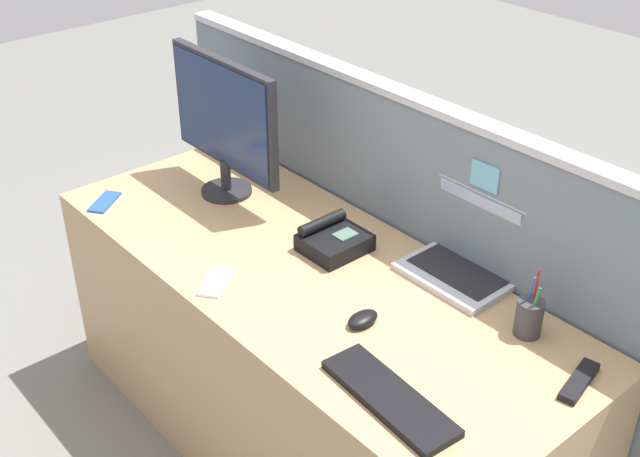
{
  "coord_description": "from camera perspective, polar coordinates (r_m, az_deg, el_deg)",
  "views": [
    {
      "loc": [
        1.58,
        -1.31,
        2.12
      ],
      "look_at": [
        0.0,
        0.05,
        0.87
      ],
      "focal_mm": 45.69,
      "sensor_mm": 36.0,
      "label": 1
    }
  ],
  "objects": [
    {
      "name": "laptop",
      "position": [
        2.45,
        10.29,
        -1.68
      ],
      "size": [
        0.32,
        0.23,
        0.26
      ],
      "color": "#B2B5BC",
      "rests_on": "desk"
    },
    {
      "name": "keyboard_main",
      "position": [
        2.02,
        4.88,
        -11.71
      ],
      "size": [
        0.4,
        0.15,
        0.02
      ],
      "primitive_type": "cube",
      "rotation": [
        0.0,
        0.0,
        -0.08
      ],
      "color": "black",
      "rests_on": "desk"
    },
    {
      "name": "ground_plane",
      "position": [
        2.96,
        -0.76,
        -14.91
      ],
      "size": [
        10.0,
        10.0,
        0.0
      ],
      "primitive_type": "plane",
      "color": "slate"
    },
    {
      "name": "cell_phone_blue_case",
      "position": [
        2.91,
        -14.85,
        1.81
      ],
      "size": [
        0.13,
        0.15,
        0.01
      ],
      "primitive_type": "cube",
      "rotation": [
        0.0,
        0.0,
        0.63
      ],
      "color": "blue",
      "rests_on": "desk"
    },
    {
      "name": "desk_phone",
      "position": [
        2.54,
        0.95,
        -0.83
      ],
      "size": [
        0.17,
        0.19,
        0.09
      ],
      "color": "black",
      "rests_on": "desk"
    },
    {
      "name": "desk",
      "position": [
        2.7,
        -0.82,
        -9.38
      ],
      "size": [
        1.86,
        0.73,
        0.75
      ],
      "primitive_type": "cube",
      "color": "tan",
      "rests_on": "ground_plane"
    },
    {
      "name": "computer_mouse_right_hand",
      "position": [
        2.24,
        3.01,
        -6.35
      ],
      "size": [
        0.06,
        0.1,
        0.03
      ],
      "primitive_type": "ellipsoid",
      "rotation": [
        0.0,
        0.0,
        0.03
      ],
      "color": "black",
      "rests_on": "desk"
    },
    {
      "name": "cubicle_divider",
      "position": [
        2.79,
        5.57,
        -2.14
      ],
      "size": [
        2.26,
        0.08,
        1.21
      ],
      "color": "slate",
      "rests_on": "ground_plane"
    },
    {
      "name": "pen_cup",
      "position": [
        2.25,
        14.43,
        -6.02
      ],
      "size": [
        0.07,
        0.07,
        0.19
      ],
      "color": "#333338",
      "rests_on": "desk"
    },
    {
      "name": "cell_phone_white_slab",
      "position": [
        2.42,
        -7.33,
        -3.75
      ],
      "size": [
        0.14,
        0.16,
        0.01
      ],
      "primitive_type": "cube",
      "rotation": [
        0.0,
        0.0,
        0.63
      ],
      "color": "silver",
      "rests_on": "desk"
    },
    {
      "name": "desktop_monitor",
      "position": [
        2.78,
        -6.74,
        7.61
      ],
      "size": [
        0.55,
        0.18,
        0.49
      ],
      "color": "#232328",
      "rests_on": "desk"
    },
    {
      "name": "tv_remote",
      "position": [
        2.15,
        17.69,
        -10.16
      ],
      "size": [
        0.08,
        0.18,
        0.02
      ],
      "primitive_type": "cube",
      "rotation": [
        0.0,
        0.0,
        0.22
      ],
      "color": "black",
      "rests_on": "desk"
    }
  ]
}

